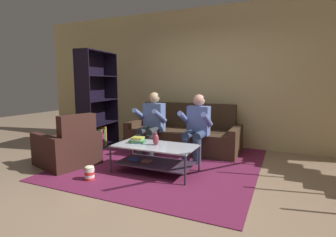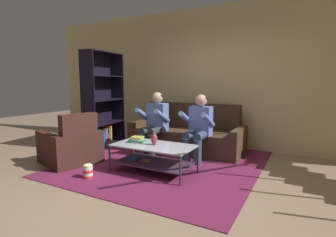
{
  "view_description": "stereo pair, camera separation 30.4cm",
  "coord_description": "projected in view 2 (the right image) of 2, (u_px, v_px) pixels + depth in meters",
  "views": [
    {
      "loc": [
        1.63,
        -3.05,
        1.36
      ],
      "look_at": [
        -0.08,
        0.77,
        0.78
      ],
      "focal_mm": 28.0,
      "sensor_mm": 36.0,
      "label": 1
    },
    {
      "loc": [
        1.91,
        -2.91,
        1.36
      ],
      "look_at": [
        -0.08,
        0.77,
        0.78
      ],
      "focal_mm": 28.0,
      "sensor_mm": 36.0,
      "label": 2
    }
  ],
  "objects": [
    {
      "name": "ground",
      "position": [
        147.0,
        181.0,
        3.62
      ],
      "size": [
        16.8,
        16.8,
        0.0
      ],
      "primitive_type": "plane",
      "color": "#967B62"
    },
    {
      "name": "vase",
      "position": [
        154.0,
        139.0,
        3.93
      ],
      "size": [
        0.09,
        0.09,
        0.19
      ],
      "color": "maroon",
      "rests_on": "coffee_table"
    },
    {
      "name": "back_partition",
      "position": [
        209.0,
        78.0,
        5.57
      ],
      "size": [
        8.4,
        0.12,
        2.9
      ],
      "primitive_type": "cube",
      "color": "#CFBB83",
      "rests_on": "ground"
    },
    {
      "name": "bookshelf",
      "position": [
        101.0,
        111.0,
        5.51
      ],
      "size": [
        0.44,
        1.08,
        1.98
      ],
      "color": "black",
      "rests_on": "ground"
    },
    {
      "name": "person_seated_left",
      "position": [
        154.0,
        121.0,
        4.98
      ],
      "size": [
        0.5,
        0.58,
        1.17
      ],
      "color": "#2C3034",
      "rests_on": "ground"
    },
    {
      "name": "area_rug",
      "position": [
        169.0,
        161.0,
        4.54
      ],
      "size": [
        3.0,
        3.4,
        0.01
      ],
      "color": "maroon",
      "rests_on": "ground"
    },
    {
      "name": "couch",
      "position": [
        187.0,
        135.0,
        5.27
      ],
      "size": [
        2.23,
        0.87,
        0.92
      ],
      "color": "#422E1F",
      "rests_on": "ground"
    },
    {
      "name": "coffee_table",
      "position": [
        153.0,
        154.0,
        3.96
      ],
      "size": [
        1.22,
        0.64,
        0.42
      ],
      "color": "#B6BAC6",
      "rests_on": "ground"
    },
    {
      "name": "book_stack",
      "position": [
        137.0,
        139.0,
        4.1
      ],
      "size": [
        0.27,
        0.21,
        0.09
      ],
      "color": "#719EAE",
      "rests_on": "coffee_table"
    },
    {
      "name": "person_seated_right",
      "position": [
        198.0,
        125.0,
        4.56
      ],
      "size": [
        0.5,
        0.58,
        1.14
      ],
      "color": "navy",
      "rests_on": "ground"
    },
    {
      "name": "armchair",
      "position": [
        71.0,
        146.0,
        4.42
      ],
      "size": [
        1.04,
        1.01,
        0.86
      ],
      "color": "#3A1F1A",
      "rests_on": "ground"
    },
    {
      "name": "popcorn_tub",
      "position": [
        88.0,
        171.0,
        3.72
      ],
      "size": [
        0.14,
        0.14,
        0.21
      ],
      "color": "red",
      "rests_on": "ground"
    }
  ]
}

